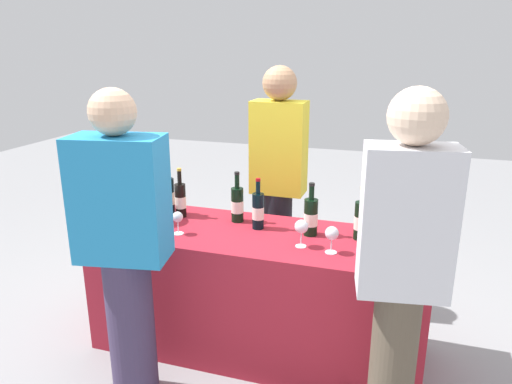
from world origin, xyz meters
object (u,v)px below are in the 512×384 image
wine_glass_1 (178,218)px  ice_bucket (153,208)px  wine_glass_2 (301,227)px  guest_0 (124,245)px  wine_glass_3 (332,234)px  wine_bottle_6 (388,221)px  wine_bottle_0 (169,195)px  wine_bottle_3 (258,210)px  wine_glass_0 (147,217)px  wine_bottle_5 (361,220)px  wine_bottle_4 (311,216)px  wine_bottle_1 (181,200)px  guest_1 (402,271)px  server_pouring (278,179)px  wine_bottle_2 (237,204)px

wine_glass_1 → ice_bucket: ice_bucket is taller
wine_glass_2 → guest_0: bearing=-147.6°
wine_glass_3 → guest_0: bearing=-153.9°
wine_bottle_6 → guest_0: (-1.21, -0.74, 0.00)m
wine_bottle_0 → wine_bottle_3: (0.62, -0.08, -0.01)m
wine_glass_0 → wine_bottle_5: bearing=11.9°
wine_bottle_4 → wine_bottle_6: 0.43m
wine_bottle_1 → wine_glass_2: (0.83, -0.23, -0.00)m
guest_1 → wine_glass_3: bearing=119.7°
wine_glass_0 → ice_bucket: size_ratio=0.61×
wine_glass_0 → wine_glass_2: bearing=2.9°
ice_bucket → wine_glass_2: bearing=-6.5°
wine_bottle_4 → guest_0: (-0.79, -0.67, 0.00)m
wine_bottle_5 → guest_1: guest_1 is taller
wine_bottle_0 → wine_glass_0: (0.01, -0.31, -0.03)m
wine_glass_3 → server_pouring: bearing=123.6°
wine_bottle_6 → server_pouring: size_ratio=0.18×
wine_glass_0 → wine_glass_3: size_ratio=0.85×
wine_bottle_1 → wine_bottle_5: bearing=-1.4°
wine_glass_3 → wine_bottle_2: bearing=154.9°
wine_glass_3 → server_pouring: (-0.48, 0.73, 0.07)m
guest_0 → wine_bottle_5: bearing=23.1°
guest_1 → wine_bottle_2: bearing=134.1°
wine_glass_0 → ice_bucket: 0.16m
guest_1 → wine_glass_1: bearing=151.5°
wine_bottle_5 → guest_0: guest_0 is taller
guest_0 → ice_bucket: bearing=96.7°
wine_bottle_1 → wine_bottle_6: size_ratio=1.04×
wine_bottle_5 → wine_glass_0: wine_bottle_5 is taller
server_pouring → wine_bottle_5: bearing=142.0°
wine_bottle_5 → wine_glass_3: size_ratio=2.08×
server_pouring → guest_1: server_pouring is taller
wine_glass_1 → guest_1: guest_1 is taller
wine_bottle_1 → server_pouring: server_pouring is taller
server_pouring → guest_0: bearing=69.8°
wine_bottle_4 → wine_glass_2: size_ratio=2.02×
wine_glass_3 → ice_bucket: size_ratio=0.71×
wine_glass_1 → wine_bottle_5: bearing=13.5°
wine_bottle_2 → wine_bottle_6: 0.89m
wine_glass_2 → guest_1: size_ratio=0.09×
wine_bottle_4 → wine_glass_1: bearing=-163.4°
wine_bottle_0 → wine_bottle_1: (0.09, -0.03, -0.01)m
wine_glass_1 → wine_glass_3: 0.88m
wine_glass_1 → server_pouring: (0.40, 0.73, 0.07)m
wine_bottle_0 → ice_bucket: bearing=-101.8°
wine_bottle_2 → wine_bottle_5: size_ratio=1.03×
wine_bottle_3 → guest_1: bearing=-38.6°
server_pouring → wine_glass_2: bearing=115.2°
wine_glass_1 → wine_bottle_4: bearing=16.6°
wine_glass_1 → wine_glass_2: 0.71m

